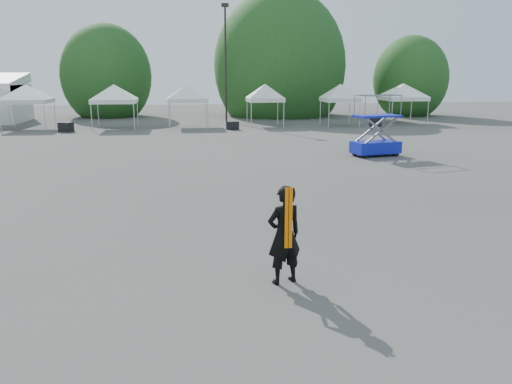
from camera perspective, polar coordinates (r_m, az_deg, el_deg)
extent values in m
plane|color=#474442|center=(12.24, -4.43, -5.96)|extent=(120.00, 120.00, 0.00)
cylinder|color=black|center=(43.70, -3.48, 14.17)|extent=(0.16, 0.16, 9.50)
cube|color=black|center=(44.06, -3.57, 20.55)|extent=(0.60, 0.25, 0.30)
cylinder|color=#382314|center=(52.13, -16.51, 9.53)|extent=(0.36, 0.36, 2.27)
ellipsoid|color=#214E1A|center=(52.05, -16.71, 12.60)|extent=(4.16, 4.16, 4.78)
cylinder|color=#382314|center=(51.53, 2.67, 10.30)|extent=(0.36, 0.36, 2.80)
ellipsoid|color=#214E1A|center=(51.47, 2.71, 14.14)|extent=(5.12, 5.12, 5.89)
cylinder|color=#382314|center=(53.68, 17.04, 9.49)|extent=(0.36, 0.36, 2.10)
ellipsoid|color=#214E1A|center=(53.60, 17.23, 12.25)|extent=(3.84, 3.84, 4.42)
cylinder|color=silver|center=(41.16, -27.24, 7.58)|extent=(0.06, 0.06, 2.00)
cylinder|color=silver|center=(40.26, -23.01, 7.90)|extent=(0.06, 0.06, 2.00)
cylinder|color=silver|center=(44.11, -25.96, 7.99)|extent=(0.06, 0.06, 2.00)
cylinder|color=silver|center=(43.28, -22.00, 8.29)|extent=(0.06, 0.06, 2.00)
cube|color=white|center=(42.11, -24.70, 9.41)|extent=(3.31, 3.31, 0.30)
pyramid|color=white|center=(42.07, -24.86, 11.10)|extent=(4.69, 4.69, 1.10)
cylinder|color=silver|center=(38.76, -18.29, 8.11)|extent=(0.06, 0.06, 2.00)
cylinder|color=silver|center=(38.35, -13.76, 8.35)|extent=(0.06, 0.06, 2.00)
cylinder|color=silver|center=(41.76, -17.59, 8.48)|extent=(0.06, 0.06, 2.00)
cylinder|color=silver|center=(41.38, -13.37, 8.70)|extent=(0.06, 0.06, 2.00)
cube|color=white|center=(39.97, -15.85, 9.96)|extent=(3.25, 3.25, 0.30)
pyramid|color=white|center=(39.93, -15.97, 11.75)|extent=(4.60, 4.60, 1.10)
cylinder|color=silver|center=(38.74, -9.91, 8.57)|extent=(0.06, 0.06, 2.00)
cylinder|color=silver|center=(38.77, -5.54, 8.71)|extent=(0.06, 0.06, 2.00)
cylinder|color=silver|center=(41.65, -9.81, 8.89)|extent=(0.06, 0.06, 2.00)
cylinder|color=silver|center=(41.68, -5.75, 9.01)|extent=(0.06, 0.06, 2.00)
cube|color=white|center=(40.11, -7.80, 10.34)|extent=(3.12, 3.12, 0.30)
pyramid|color=white|center=(40.07, -7.86, 12.13)|extent=(4.41, 4.41, 1.10)
cylinder|color=silver|center=(39.19, -0.54, 8.81)|extent=(0.06, 0.06, 2.00)
cylinder|color=silver|center=(39.61, 3.20, 8.84)|extent=(0.06, 0.06, 2.00)
cylinder|color=silver|center=(41.73, -1.03, 9.08)|extent=(0.06, 0.06, 2.00)
cylinder|color=silver|center=(42.13, 2.50, 9.11)|extent=(0.06, 0.06, 2.00)
cube|color=white|center=(40.58, 1.04, 10.49)|extent=(2.78, 2.78, 0.30)
pyramid|color=white|center=(40.54, 1.05, 12.26)|extent=(3.93, 3.93, 1.10)
cylinder|color=silver|center=(39.64, 8.33, 8.73)|extent=(0.06, 0.06, 2.00)
cylinder|color=silver|center=(40.42, 11.77, 8.68)|extent=(0.06, 0.06, 2.00)
cylinder|color=silver|center=(42.04, 7.35, 9.01)|extent=(0.06, 0.06, 2.00)
cylinder|color=silver|center=(42.77, 10.63, 8.96)|extent=(0.06, 0.06, 2.00)
cube|color=white|center=(41.13, 9.58, 10.35)|extent=(2.70, 2.70, 0.30)
pyramid|color=white|center=(41.09, 9.65, 12.09)|extent=(3.82, 3.82, 1.10)
cylinder|color=silver|center=(42.52, 15.27, 8.70)|extent=(0.06, 0.06, 2.00)
cylinder|color=silver|center=(43.84, 19.04, 8.57)|extent=(0.06, 0.06, 2.00)
cylinder|color=silver|center=(45.38, 13.71, 9.05)|extent=(0.06, 0.06, 2.00)
cylinder|color=silver|center=(46.62, 17.30, 8.93)|extent=(0.06, 0.06, 2.00)
cube|color=white|center=(44.50, 16.42, 10.21)|extent=(3.31, 3.31, 0.30)
pyramid|color=white|center=(44.46, 16.53, 11.81)|extent=(4.67, 4.67, 1.10)
imported|color=black|center=(9.72, 3.24, -4.93)|extent=(0.83, 0.68, 1.97)
cube|color=orange|center=(9.42, 3.51, -3.02)|extent=(0.16, 0.03, 1.18)
cube|color=#0D21B0|center=(26.13, 13.49, 5.01)|extent=(2.55, 1.64, 0.59)
cube|color=#0D21B0|center=(25.96, 13.68, 8.45)|extent=(2.45, 1.57, 0.10)
cylinder|color=black|center=(25.28, 12.38, 4.19)|extent=(0.38, 0.22, 0.35)
cylinder|color=black|center=(26.27, 15.66, 4.33)|extent=(0.38, 0.22, 0.35)
cylinder|color=black|center=(26.11, 11.23, 4.52)|extent=(0.38, 0.22, 0.35)
cylinder|color=black|center=(27.06, 14.46, 4.66)|extent=(0.38, 0.22, 0.35)
cube|color=black|center=(38.76, -20.89, 6.94)|extent=(1.10, 0.99, 0.69)
cube|color=black|center=(37.78, -2.69, 7.59)|extent=(0.97, 0.86, 0.62)
cube|color=black|center=(41.40, 13.48, 7.81)|extent=(1.09, 0.95, 0.73)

